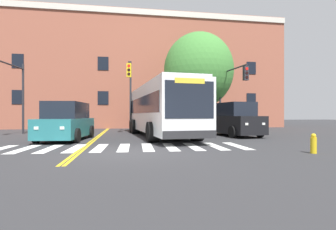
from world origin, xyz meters
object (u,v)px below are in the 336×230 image
object	(u,v)px
traffic_light_far_corner	(12,84)
traffic_light_overhead	(130,85)
street_tree_curbside_large	(198,71)
car_black_far_lane	(234,120)
fire_hydrant	(314,144)
city_bus	(159,109)
car_teal_near_lane	(67,122)
car_grey_behind_bus	(141,121)
traffic_light_near_corner	(230,87)

from	to	relation	value
traffic_light_far_corner	traffic_light_overhead	xyz separation A→B (m)	(8.21, 1.01, 0.23)
traffic_light_far_corner	street_tree_curbside_large	world-z (taller)	street_tree_curbside_large
car_black_far_lane	street_tree_curbside_large	world-z (taller)	street_tree_curbside_large
car_black_far_lane	traffic_light_far_corner	xyz separation A→B (m)	(-15.20, 3.01, 2.53)
traffic_light_far_corner	fire_hydrant	size ratio (longest dim) A/B	7.09
city_bus	traffic_light_overhead	world-z (taller)	traffic_light_overhead
car_teal_near_lane	car_grey_behind_bus	distance (m)	13.45
city_bus	fire_hydrant	distance (m)	10.09
city_bus	street_tree_curbside_large	size ratio (longest dim) A/B	1.41
car_teal_near_lane	street_tree_curbside_large	world-z (taller)	street_tree_curbside_large
city_bus	traffic_light_near_corner	size ratio (longest dim) A/B	2.35
car_black_far_lane	car_grey_behind_bus	distance (m)	12.63
car_teal_near_lane	city_bus	bearing A→B (deg)	19.35
traffic_light_overhead	car_teal_near_lane	bearing A→B (deg)	-124.74
car_teal_near_lane	car_black_far_lane	world-z (taller)	car_black_far_lane
city_bus	car_black_far_lane	world-z (taller)	city_bus
car_black_far_lane	city_bus	bearing A→B (deg)	172.17
city_bus	street_tree_curbside_large	bearing A→B (deg)	51.33
traffic_light_far_corner	car_teal_near_lane	bearing A→B (deg)	-43.05
car_teal_near_lane	traffic_light_overhead	distance (m)	7.00
traffic_light_near_corner	fire_hydrant	bearing A→B (deg)	-96.41
city_bus	car_black_far_lane	bearing A→B (deg)	-7.83
traffic_light_near_corner	fire_hydrant	size ratio (longest dim) A/B	7.13
car_teal_near_lane	traffic_light_overhead	bearing A→B (deg)	55.26
city_bus	car_grey_behind_bus	bearing A→B (deg)	93.39
car_grey_behind_bus	traffic_light_overhead	size ratio (longest dim) A/B	0.67
city_bus	street_tree_curbside_large	world-z (taller)	street_tree_curbside_large
city_bus	car_teal_near_lane	xyz separation A→B (m)	(-5.56, -1.95, -0.78)
city_bus	traffic_light_near_corner	bearing A→B (deg)	19.00
traffic_light_overhead	city_bus	bearing A→B (deg)	-60.20
traffic_light_overhead	street_tree_curbside_large	bearing A→B (deg)	18.02
traffic_light_far_corner	traffic_light_overhead	size ratio (longest dim) A/B	0.90
traffic_light_overhead	fire_hydrant	distance (m)	14.25
traffic_light_near_corner	street_tree_curbside_large	bearing A→B (deg)	117.06
traffic_light_far_corner	fire_hydrant	world-z (taller)	traffic_light_far_corner
city_bus	car_grey_behind_bus	distance (m)	10.63
car_teal_near_lane	traffic_light_far_corner	xyz separation A→B (m)	(-4.56, 4.26, 2.58)
traffic_light_near_corner	traffic_light_far_corner	world-z (taller)	traffic_light_near_corner
traffic_light_near_corner	traffic_light_overhead	bearing A→B (deg)	170.76
car_grey_behind_bus	traffic_light_near_corner	size ratio (longest dim) A/B	0.74
city_bus	traffic_light_overhead	size ratio (longest dim) A/B	2.13
traffic_light_overhead	traffic_light_near_corner	bearing A→B (deg)	-9.24
car_teal_near_lane	fire_hydrant	xyz separation A→B (m)	(10.27, -6.86, -0.67)
city_bus	car_grey_behind_bus	world-z (taller)	city_bus
fire_hydrant	car_grey_behind_bus	bearing A→B (deg)	105.42
car_teal_near_lane	car_grey_behind_bus	xyz separation A→B (m)	(4.93, 12.51, -0.22)
traffic_light_near_corner	traffic_light_far_corner	size ratio (longest dim) A/B	1.00
car_teal_near_lane	fire_hydrant	size ratio (longest dim) A/B	6.99
car_teal_near_lane	traffic_light_far_corner	size ratio (longest dim) A/B	0.98
car_grey_behind_bus	traffic_light_far_corner	world-z (taller)	traffic_light_far_corner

